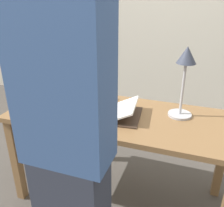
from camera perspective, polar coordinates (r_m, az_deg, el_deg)
ground_plane at (r=2.16m, az=1.68°, el=-20.09°), size 12.00×12.00×0.00m
wall_back at (r=3.35m, az=12.26°, el=20.11°), size 8.00×0.06×2.60m
reading_desk at (r=1.78m, az=1.92°, el=-5.34°), size 1.56×0.65×0.73m
open_book at (r=1.72m, az=-1.45°, el=-1.63°), size 0.51×0.37×0.10m
book_stack_tall at (r=1.98m, az=-11.21°, el=3.56°), size 0.24×0.28×0.19m
book_standing_upright at (r=1.90m, az=-6.03°, el=3.23°), size 0.04×0.14×0.20m
reading_lamp at (r=1.66m, az=16.40°, el=7.59°), size 0.16×0.16×0.47m
coffee_mug at (r=1.83m, az=-7.04°, el=0.51°), size 0.09×0.09×0.10m
pencil at (r=1.53m, az=-0.74°, el=-6.29°), size 0.02×0.16×0.01m
person_reader at (r=1.07m, az=-9.66°, el=-10.76°), size 0.36×0.21×1.81m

